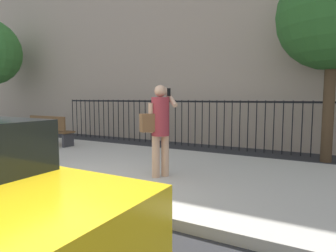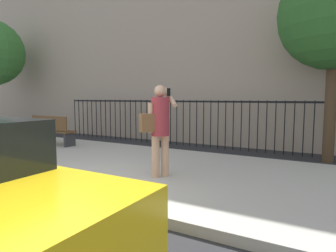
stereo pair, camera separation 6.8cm
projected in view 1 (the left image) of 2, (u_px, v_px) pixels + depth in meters
ground_plane at (56, 201)px, 4.66m from camera, size 60.00×60.00×0.00m
sidewalk at (135, 168)px, 6.57m from camera, size 28.00×4.40×0.15m
iron_fence at (199, 117)px, 9.70m from camera, size 12.03×0.04×1.60m
pedestrian_on_phone at (159, 124)px, 5.45m from camera, size 0.64×0.72×1.76m
street_bench at (50, 130)px, 9.18m from camera, size 1.60×0.45×0.95m
street_tree_mid at (334, 15)px, 7.15m from camera, size 2.76×2.76×5.13m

